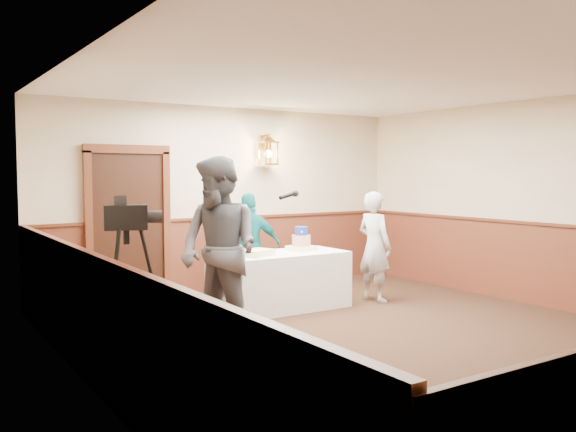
% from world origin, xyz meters
% --- Properties ---
extents(ground, '(7.00, 7.00, 0.00)m').
position_xyz_m(ground, '(0.00, 0.00, 0.00)').
color(ground, black).
rests_on(ground, ground).
extents(room_shell, '(6.02, 7.02, 2.81)m').
position_xyz_m(room_shell, '(-0.05, 0.45, 1.52)').
color(room_shell, '#C2AD92').
rests_on(room_shell, ground).
extents(display_table, '(1.80, 0.80, 0.75)m').
position_xyz_m(display_table, '(-0.08, 1.90, 0.38)').
color(display_table, white).
rests_on(display_table, ground).
extents(tiered_cake, '(0.36, 0.36, 0.32)m').
position_xyz_m(tiered_cake, '(0.31, 1.97, 0.88)').
color(tiered_cake, '#FAF3B9').
rests_on(tiered_cake, display_table).
extents(sheet_cake_yellow, '(0.47, 0.42, 0.08)m').
position_xyz_m(sheet_cake_yellow, '(-0.47, 1.82, 0.79)').
color(sheet_cake_yellow, '#E8E78A').
rests_on(sheet_cake_yellow, display_table).
extents(sheet_cake_green, '(0.28, 0.22, 0.07)m').
position_xyz_m(sheet_cake_green, '(-0.80, 2.06, 0.78)').
color(sheet_cake_green, '#94C68C').
rests_on(sheet_cake_green, display_table).
extents(interviewer, '(1.66, 1.15, 1.98)m').
position_xyz_m(interviewer, '(-1.49, 0.86, 0.99)').
color(interviewer, '#575A61').
rests_on(interviewer, ground).
extents(baker, '(0.42, 0.60, 1.55)m').
position_xyz_m(baker, '(1.31, 1.62, 0.77)').
color(baker, '#A8A9AD').
rests_on(baker, ground).
extents(assistant_p, '(0.96, 0.69, 1.52)m').
position_xyz_m(assistant_p, '(-0.07, 2.72, 0.76)').
color(assistant_p, '#0D5F63').
rests_on(assistant_p, ground).
extents(tv_camera_rig, '(0.59, 0.56, 1.52)m').
position_xyz_m(tv_camera_rig, '(-2.60, 0.47, 0.68)').
color(tv_camera_rig, black).
rests_on(tv_camera_rig, ground).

